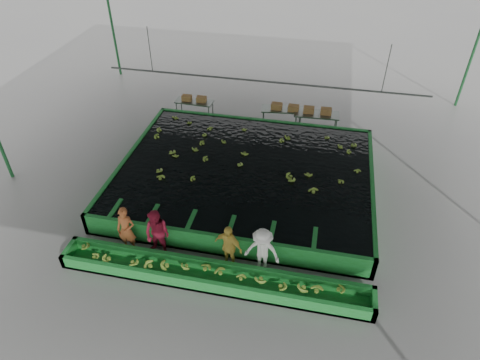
% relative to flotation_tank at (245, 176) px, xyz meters
% --- Properties ---
extents(ground, '(80.00, 80.00, 0.00)m').
position_rel_flotation_tank_xyz_m(ground, '(0.00, -1.50, -0.45)').
color(ground, gray).
rests_on(ground, ground).
extents(shed_roof, '(20.00, 22.00, 0.04)m').
position_rel_flotation_tank_xyz_m(shed_roof, '(0.00, -1.50, 4.55)').
color(shed_roof, gray).
rests_on(shed_roof, shed_posts).
extents(shed_posts, '(20.00, 22.00, 5.00)m').
position_rel_flotation_tank_xyz_m(shed_posts, '(0.00, -1.50, 2.05)').
color(shed_posts, '#206531').
rests_on(shed_posts, ground).
extents(flotation_tank, '(10.00, 8.00, 0.90)m').
position_rel_flotation_tank_xyz_m(flotation_tank, '(0.00, 0.00, 0.00)').
color(flotation_tank, '#1C7C2D').
rests_on(flotation_tank, ground).
extents(tank_water, '(9.70, 7.70, 0.00)m').
position_rel_flotation_tank_xyz_m(tank_water, '(0.00, -0.00, 0.40)').
color(tank_water, black).
rests_on(tank_water, flotation_tank).
extents(sorting_trough, '(10.00, 1.00, 0.50)m').
position_rel_flotation_tank_xyz_m(sorting_trough, '(0.00, -5.10, -0.20)').
color(sorting_trough, '#1C7C2D').
rests_on(sorting_trough, ground).
extents(cableway_rail, '(0.08, 0.08, 14.00)m').
position_rel_flotation_tank_xyz_m(cableway_rail, '(0.00, 3.50, 2.55)').
color(cableway_rail, '#59605B').
rests_on(cableway_rail, shed_roof).
extents(rail_hanger_left, '(0.04, 0.04, 2.00)m').
position_rel_flotation_tank_xyz_m(rail_hanger_left, '(-5.00, 3.50, 3.55)').
color(rail_hanger_left, '#59605B').
rests_on(rail_hanger_left, shed_roof).
extents(rail_hanger_right, '(0.04, 0.04, 2.00)m').
position_rel_flotation_tank_xyz_m(rail_hanger_right, '(5.00, 3.50, 3.55)').
color(rail_hanger_right, '#59605B').
rests_on(rail_hanger_right, shed_roof).
extents(worker_a, '(0.65, 0.43, 1.77)m').
position_rel_flotation_tank_xyz_m(worker_a, '(-3.16, -4.30, 0.43)').
color(worker_a, '#BD6130').
rests_on(worker_a, ground).
extents(worker_b, '(1.01, 0.85, 1.84)m').
position_rel_flotation_tank_xyz_m(worker_b, '(-2.06, -4.30, 0.47)').
color(worker_b, '#A61A36').
rests_on(worker_b, ground).
extents(worker_c, '(1.08, 0.71, 1.70)m').
position_rel_flotation_tank_xyz_m(worker_c, '(0.32, -4.30, 0.40)').
color(worker_c, gold).
rests_on(worker_c, ground).
extents(worker_d, '(1.19, 0.76, 1.76)m').
position_rel_flotation_tank_xyz_m(worker_d, '(1.42, -4.30, 0.43)').
color(worker_d, white).
rests_on(worker_d, ground).
extents(packing_table_left, '(1.93, 0.83, 0.87)m').
position_rel_flotation_tank_xyz_m(packing_table_left, '(-3.68, 5.10, -0.02)').
color(packing_table_left, '#59605B').
rests_on(packing_table_left, ground).
extents(packing_table_mid, '(2.09, 1.02, 0.91)m').
position_rel_flotation_tank_xyz_m(packing_table_mid, '(0.79, 5.14, 0.01)').
color(packing_table_mid, '#59605B').
rests_on(packing_table_mid, ground).
extents(packing_table_right, '(2.15, 0.94, 0.96)m').
position_rel_flotation_tank_xyz_m(packing_table_right, '(2.47, 4.89, 0.03)').
color(packing_table_right, '#59605B').
rests_on(packing_table_right, ground).
extents(box_stack_left, '(1.25, 0.38, 0.27)m').
position_rel_flotation_tank_xyz_m(box_stack_left, '(-3.68, 5.10, 0.42)').
color(box_stack_left, olive).
rests_on(box_stack_left, packing_table_left).
extents(box_stack_mid, '(1.35, 0.43, 0.29)m').
position_rel_flotation_tank_xyz_m(box_stack_mid, '(0.93, 5.04, 0.46)').
color(box_stack_mid, olive).
rests_on(box_stack_mid, packing_table_mid).
extents(box_stack_right, '(1.33, 0.41, 0.28)m').
position_rel_flotation_tank_xyz_m(box_stack_right, '(2.49, 4.94, 0.51)').
color(box_stack_right, olive).
rests_on(box_stack_right, packing_table_right).
extents(floating_bananas, '(8.91, 6.08, 0.12)m').
position_rel_flotation_tank_xyz_m(floating_bananas, '(0.00, 0.80, 0.40)').
color(floating_bananas, '#7CA332').
rests_on(floating_bananas, tank_water).
extents(trough_bananas, '(9.41, 0.63, 0.13)m').
position_rel_flotation_tank_xyz_m(trough_bananas, '(0.00, -5.10, -0.05)').
color(trough_bananas, '#7CA332').
rests_on(trough_bananas, sorting_trough).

